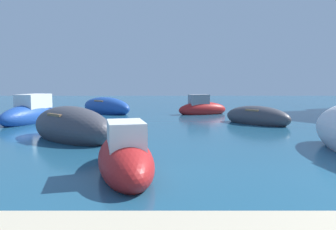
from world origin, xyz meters
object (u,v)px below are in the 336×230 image
(moored_boat_3, at_px, (73,127))
(moored_boat_5, at_px, (107,107))
(moored_boat_0, at_px, (126,158))
(moored_boat_2, at_px, (258,117))
(moored_boat_8, at_px, (32,114))
(moored_boat_7, at_px, (203,108))

(moored_boat_3, bearing_deg, moored_boat_5, 136.08)
(moored_boat_0, height_order, moored_boat_2, moored_boat_0)
(moored_boat_3, xyz_separation_m, moored_boat_8, (-3.36, 4.67, 0.02))
(moored_boat_3, distance_m, moored_boat_7, 10.32)
(moored_boat_7, bearing_deg, moored_boat_0, -121.08)
(moored_boat_2, xyz_separation_m, moored_boat_5, (-8.17, 5.45, 0.05))
(moored_boat_0, bearing_deg, moored_boat_3, 16.61)
(moored_boat_2, relative_size, moored_boat_8, 0.79)
(moored_boat_8, bearing_deg, moored_boat_7, 128.20)
(moored_boat_7, xyz_separation_m, moored_boat_8, (-8.79, -4.10, 0.08))
(moored_boat_0, height_order, moored_boat_3, moored_boat_0)
(moored_boat_3, xyz_separation_m, moored_boat_5, (-0.61, 9.59, -0.05))
(moored_boat_8, bearing_deg, moored_boat_0, 46.11)
(moored_boat_0, distance_m, moored_boat_2, 9.84)
(moored_boat_5, bearing_deg, moored_boat_2, 10.69)
(moored_boat_2, bearing_deg, moored_boat_0, 105.61)
(moored_boat_0, relative_size, moored_boat_2, 1.09)
(moored_boat_3, bearing_deg, moored_boat_7, 100.63)
(moored_boat_7, bearing_deg, moored_boat_3, -139.83)
(moored_boat_2, distance_m, moored_boat_7, 5.09)
(moored_boat_2, bearing_deg, moored_boat_7, -18.26)
(moored_boat_3, relative_size, moored_boat_5, 0.98)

